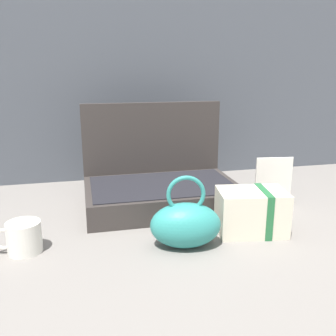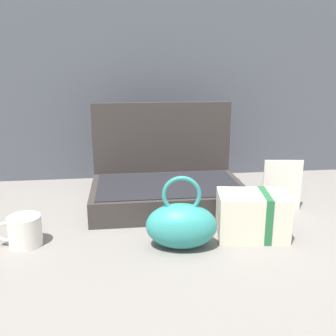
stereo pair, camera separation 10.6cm
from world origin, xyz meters
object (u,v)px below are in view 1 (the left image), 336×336
object	(u,v)px
teal_pouch_handbag	(186,224)
coffee_mug	(23,237)
open_suitcase	(160,184)
info_card_left	(273,182)
cream_toiletry_bag	(252,212)

from	to	relation	value
teal_pouch_handbag	coffee_mug	size ratio (longest dim) A/B	1.67
teal_pouch_handbag	coffee_mug	world-z (taller)	teal_pouch_handbag
open_suitcase	info_card_left	xyz separation A→B (m)	(0.38, -0.11, 0.01)
open_suitcase	teal_pouch_handbag	size ratio (longest dim) A/B	2.54
cream_toiletry_bag	coffee_mug	distance (m)	0.63
cream_toiletry_bag	coffee_mug	size ratio (longest dim) A/B	1.73
teal_pouch_handbag	info_card_left	bearing A→B (deg)	31.56
teal_pouch_handbag	cream_toiletry_bag	world-z (taller)	teal_pouch_handbag
open_suitcase	cream_toiletry_bag	distance (m)	0.37
info_card_left	open_suitcase	bearing A→B (deg)	171.86
cream_toiletry_bag	info_card_left	bearing A→B (deg)	48.53
cream_toiletry_bag	coffee_mug	world-z (taller)	cream_toiletry_bag
info_card_left	coffee_mug	bearing A→B (deg)	-160.08
cream_toiletry_bag	coffee_mug	bearing A→B (deg)	178.09
open_suitcase	cream_toiletry_bag	bearing A→B (deg)	-54.85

